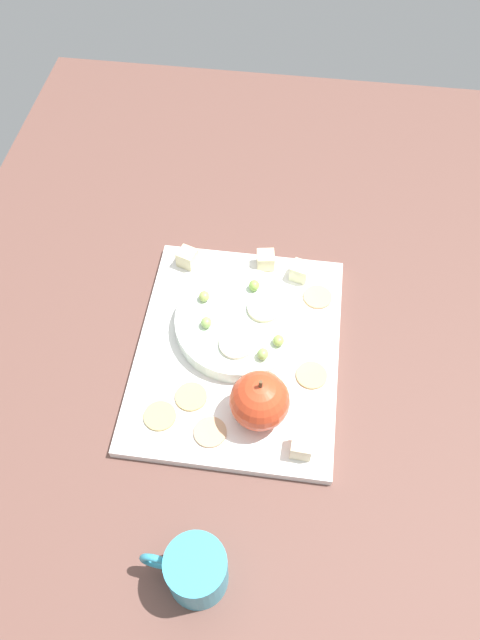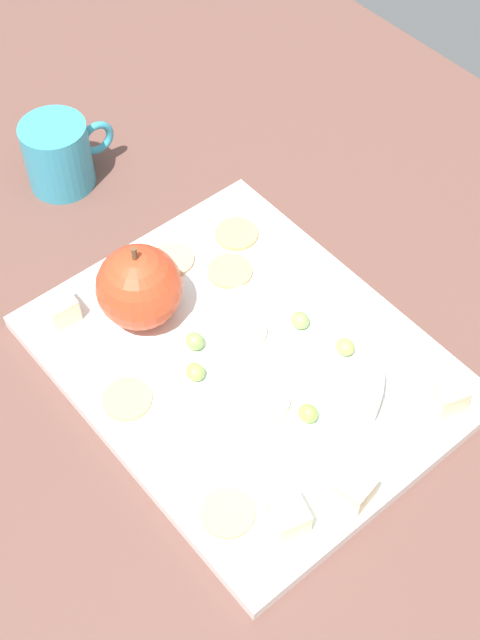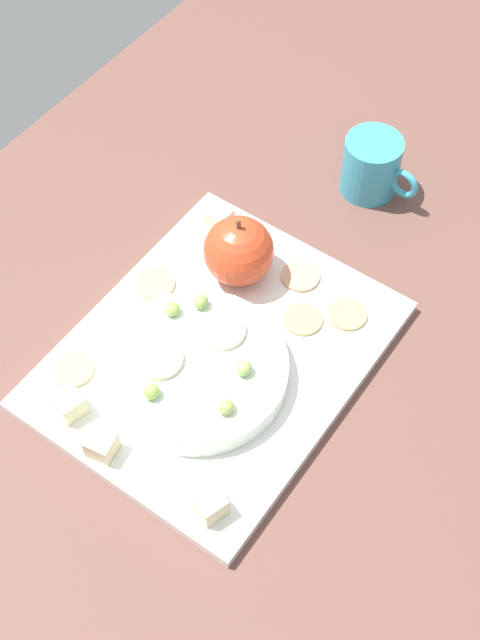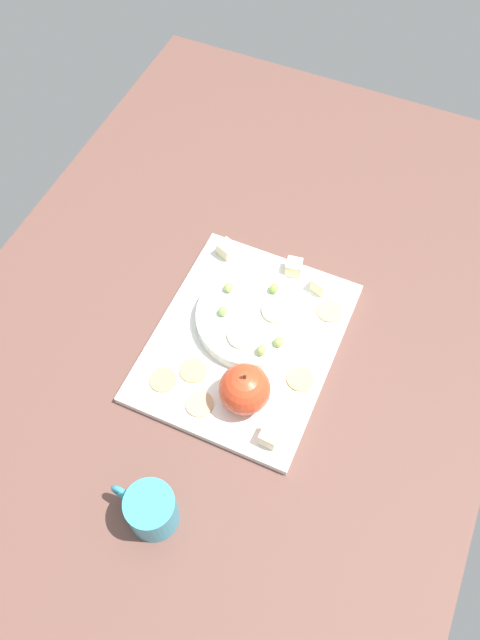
{
  "view_description": "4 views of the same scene",
  "coord_description": "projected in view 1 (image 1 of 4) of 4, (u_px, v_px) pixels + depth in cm",
  "views": [
    {
      "loc": [
        -43.17,
        -10.06,
        80.6
      ],
      "look_at": [
        5.38,
        -3.56,
        9.43
      ],
      "focal_mm": 33.81,
      "sensor_mm": 36.0,
      "label": 1
    },
    {
      "loc": [
        36.37,
        -32.7,
        70.32
      ],
      "look_at": [
        1.58,
        -3.63,
        11.06
      ],
      "focal_mm": 48.46,
      "sensor_mm": 36.0,
      "label": 2
    },
    {
      "loc": [
        41.6,
        27.1,
        83.85
      ],
      "look_at": [
        -0.03,
        -2.37,
        10.39
      ],
      "focal_mm": 48.24,
      "sensor_mm": 36.0,
      "label": 3
    },
    {
      "loc": [
        -43.9,
        -23.17,
        95.41
      ],
      "look_at": [
        3.06,
        -2.42,
        10.85
      ],
      "focal_mm": 34.79,
      "sensor_mm": 36.0,
      "label": 4
    }
  ],
  "objects": [
    {
      "name": "cracker_0",
      "position": [
        160.0,
        416.0,
        0.81
      ],
      "size": [
        4.38,
        4.38,
        0.4
      ],
      "primitive_type": "cylinder",
      "color": "tan",
      "rests_on": "platter"
    },
    {
      "name": "cheese_cube_1",
      "position": [
        187.0,
        258.0,
        0.95
      ],
      "size": [
        3.4,
        3.4,
        2.68
      ],
      "primitive_type": "cube",
      "rotation": [
        0.0,
        0.0,
        1.24
      ],
      "color": "beige",
      "rests_on": "platter"
    },
    {
      "name": "cracker_2",
      "position": [
        191.0,
        397.0,
        0.83
      ],
      "size": [
        4.38,
        4.38,
        0.4
      ],
      "primitive_type": "cylinder",
      "color": "tan",
      "rests_on": "platter"
    },
    {
      "name": "grape_3",
      "position": [
        206.0,
        323.0,
        0.86
      ],
      "size": [
        1.74,
        1.57,
        1.52
      ],
      "primitive_type": "ellipsoid",
      "color": "#8DB75B",
      "rests_on": "serving_dish"
    },
    {
      "name": "cracker_1",
      "position": [
        210.0,
        432.0,
        0.8
      ],
      "size": [
        4.38,
        4.38,
        0.4
      ],
      "primitive_type": "cylinder",
      "color": "tan",
      "rests_on": "platter"
    },
    {
      "name": "grape_0",
      "position": [
        204.0,
        296.0,
        0.89
      ],
      "size": [
        1.74,
        1.57,
        1.42
      ],
      "primitive_type": "ellipsoid",
      "color": "#99B057",
      "rests_on": "serving_dish"
    },
    {
      "name": "apple_stem",
      "position": [
        261.0,
        384.0,
        0.74
      ],
      "size": [
        0.5,
        0.5,
        1.2
      ],
      "primitive_type": "cylinder",
      "color": "brown",
      "rests_on": "apple_whole"
    },
    {
      "name": "platter",
      "position": [
        238.0,
        351.0,
        0.88
      ],
      "size": [
        36.19,
        29.03,
        1.42
      ],
      "primitive_type": "cube",
      "color": "white",
      "rests_on": "table"
    },
    {
      "name": "cheese_cube_0",
      "position": [
        300.0,
        271.0,
        0.94
      ],
      "size": [
        3.31,
        3.31,
        2.68
      ],
      "primitive_type": "cube",
      "rotation": [
        0.0,
        0.0,
        1.29
      ],
      "color": "beige",
      "rests_on": "platter"
    },
    {
      "name": "table",
      "position": [
        211.0,
        373.0,
        0.89
      ],
      "size": [
        144.68,
        90.79,
        4.98
      ],
      "primitive_type": "cube",
      "color": "brown",
      "rests_on": "ground"
    },
    {
      "name": "apple_whole",
      "position": [
        260.0,
        401.0,
        0.78
      ],
      "size": [
        7.92,
        7.92,
        7.92
      ],
      "primitive_type": "sphere",
      "color": "red",
      "rests_on": "platter"
    },
    {
      "name": "cheese_cube_3",
      "position": [
        301.0,
        447.0,
        0.77
      ],
      "size": [
        2.81,
        2.81,
        2.68
      ],
      "primitive_type": "cube",
      "rotation": [
        0.0,
        0.0,
        1.52
      ],
      "color": "beige",
      "rests_on": "platter"
    },
    {
      "name": "apple_slice_1",
      "position": [
        264.0,
        308.0,
        0.88
      ],
      "size": [
        4.85,
        4.85,
        0.6
      ],
      "primitive_type": "cylinder",
      "color": "beige",
      "rests_on": "serving_dish"
    },
    {
      "name": "serving_dish",
      "position": [
        240.0,
        323.0,
        0.88
      ],
      "size": [
        18.92,
        18.92,
        2.48
      ],
      "primitive_type": "cylinder",
      "color": "white",
      "rests_on": "platter"
    },
    {
      "name": "cheese_cube_2",
      "position": [
        266.0,
        260.0,
        0.95
      ],
      "size": [
        3.1,
        3.1,
        2.68
      ],
      "primitive_type": "cube",
      "rotation": [
        0.0,
        0.0,
        0.17
      ],
      "color": "beige",
      "rests_on": "platter"
    },
    {
      "name": "grape_4",
      "position": [
        263.0,
        356.0,
        0.83
      ],
      "size": [
        1.74,
        1.57,
        1.54
      ],
      "primitive_type": "ellipsoid",
      "color": "#88AD57",
      "rests_on": "serving_dish"
    },
    {
      "name": "grape_2",
      "position": [
        254.0,
        285.0,
        0.9
      ],
      "size": [
        1.74,
        1.57,
        1.58
      ],
      "primitive_type": "ellipsoid",
      "color": "#8CBE4C",
      "rests_on": "serving_dish"
    },
    {
      "name": "cup",
      "position": [
        195.0,
        571.0,
        0.68
      ],
      "size": [
        7.05,
        10.26,
        7.61
      ],
      "color": "teal",
      "rests_on": "table"
    },
    {
      "name": "cracker_3",
      "position": [
        312.0,
        375.0,
        0.84
      ],
      "size": [
        4.38,
        4.38,
        0.4
      ],
      "primitive_type": "cylinder",
      "color": "tan",
      "rests_on": "platter"
    },
    {
      "name": "grape_1",
      "position": [
        278.0,
        341.0,
        0.84
      ],
      "size": [
        1.74,
        1.57,
        1.42
      ],
      "primitive_type": "ellipsoid",
      "color": "#92B052",
      "rests_on": "serving_dish"
    },
    {
      "name": "cracker_4",
      "position": [
        318.0,
        297.0,
        0.92
      ],
      "size": [
        4.38,
        4.38,
        0.4
      ],
      "primitive_type": "cylinder",
      "color": "tan",
      "rests_on": "platter"
    },
    {
      "name": "apple_slice_0",
      "position": [
        236.0,
        344.0,
        0.84
      ],
      "size": [
        4.85,
        4.85,
        0.6
      ],
      "primitive_type": "cylinder",
      "color": "beige",
      "rests_on": "serving_dish"
    }
  ]
}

